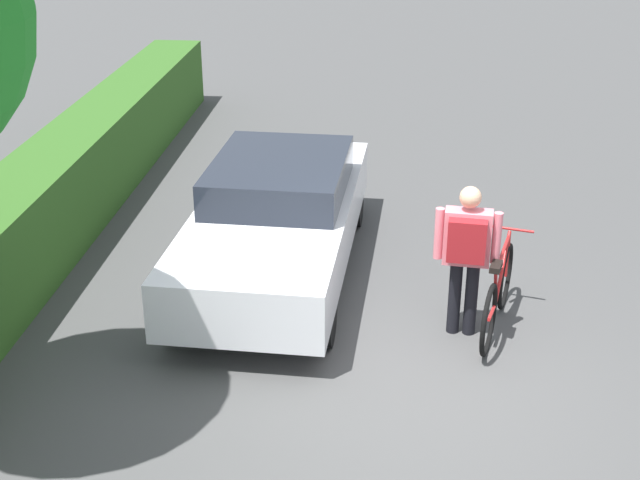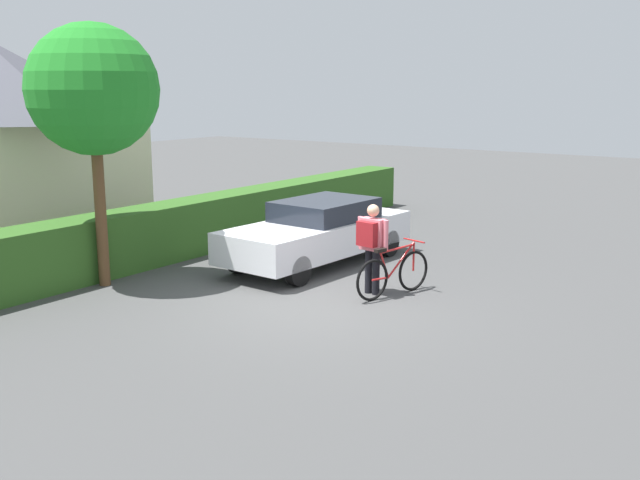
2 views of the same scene
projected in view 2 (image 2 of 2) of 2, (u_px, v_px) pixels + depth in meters
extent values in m
plane|color=#454545|center=(312.00, 303.00, 12.45)|extent=(60.00, 60.00, 0.00)
cube|color=#2F5B1F|center=(134.00, 239.00, 14.83)|extent=(19.62, 0.90, 1.18)
cube|color=silver|center=(317.00, 236.00, 15.06)|extent=(4.58, 1.93, 0.62)
cube|color=#1E232D|center=(325.00, 209.00, 15.15)|extent=(2.08, 1.60, 0.41)
cylinder|color=black|center=(333.00, 234.00, 16.76)|extent=(0.58, 0.21, 0.57)
cylinder|color=black|center=(389.00, 243.00, 15.84)|extent=(0.58, 0.21, 0.57)
cylinder|color=black|center=(239.00, 259.00, 14.41)|extent=(0.58, 0.21, 0.57)
cylinder|color=black|center=(298.00, 271.00, 13.48)|extent=(0.58, 0.21, 0.57)
torus|color=black|center=(413.00, 271.00, 13.16)|extent=(0.72, 0.24, 0.73)
torus|color=black|center=(372.00, 280.00, 12.53)|extent=(0.72, 0.24, 0.73)
cylinder|color=#B21E1E|center=(401.00, 260.00, 12.92)|extent=(0.64, 0.21, 0.57)
cylinder|color=#B21E1E|center=(384.00, 265.00, 12.66)|extent=(0.24, 0.10, 0.50)
cylinder|color=#B21E1E|center=(396.00, 249.00, 12.79)|extent=(0.77, 0.24, 0.07)
cylinder|color=#B21E1E|center=(380.00, 279.00, 12.65)|extent=(0.38, 0.14, 0.05)
cylinder|color=#B21E1E|center=(414.00, 257.00, 13.11)|extent=(0.04, 0.04, 0.53)
cube|color=black|center=(380.00, 250.00, 12.54)|extent=(0.24, 0.15, 0.06)
cylinder|color=#B21E1E|center=(414.00, 240.00, 13.05)|extent=(0.16, 0.49, 0.03)
cylinder|color=black|center=(369.00, 271.00, 13.01)|extent=(0.13, 0.13, 0.80)
cylinder|color=black|center=(376.00, 273.00, 12.90)|extent=(0.13, 0.13, 0.80)
cube|color=#E5727F|center=(373.00, 234.00, 12.82)|extent=(0.25, 0.48, 0.56)
sphere|color=tan|center=(373.00, 211.00, 12.73)|extent=(0.22, 0.22, 0.22)
cylinder|color=#E5727F|center=(360.00, 231.00, 13.00)|extent=(0.09, 0.09, 0.54)
cylinder|color=#E5727F|center=(386.00, 236.00, 12.63)|extent=(0.09, 0.09, 0.54)
cube|color=maroon|center=(367.00, 234.00, 12.69)|extent=(0.20, 0.39, 0.43)
cylinder|color=brown|center=(100.00, 209.00, 13.30)|extent=(0.21, 0.21, 2.86)
sphere|color=#218025|center=(93.00, 89.00, 12.86)|extent=(2.32, 2.32, 2.32)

